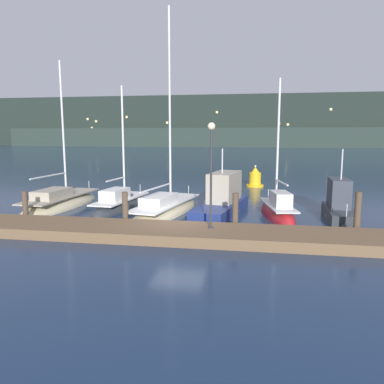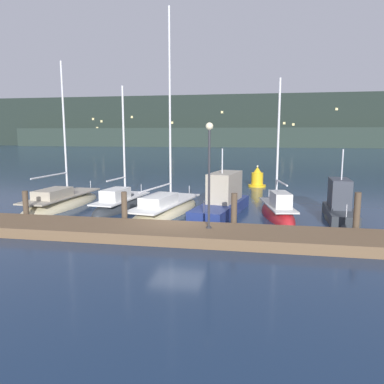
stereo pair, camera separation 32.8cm
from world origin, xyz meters
name	(u,v)px [view 1 (the left image)]	position (x,y,z in m)	size (l,w,h in m)	color
ground_plane	(178,229)	(0.00, 0.00, 0.00)	(400.00, 400.00, 0.00)	#192D4C
dock	(171,233)	(0.00, -1.52, 0.23)	(24.11, 2.80, 0.45)	brown
mooring_pile_0	(25,207)	(-8.04, 0.13, 0.80)	(0.28, 0.28, 1.60)	#4C3D2D
mooring_pile_1	(125,209)	(-2.68, 0.13, 0.85)	(0.28, 0.28, 1.71)	#4C3D2D
mooring_pile_2	(235,212)	(2.68, 0.13, 0.90)	(0.28, 0.28, 1.79)	#4C3D2D
mooring_pile_3	(357,214)	(8.04, 0.13, 0.99)	(0.28, 0.28, 1.99)	#4C3D2D
sailboat_berth_1	(61,205)	(-8.31, 4.13, 0.11)	(2.59, 7.90, 9.59)	beige
sailboat_berth_2	(121,206)	(-4.53, 4.47, 0.12)	(2.45, 6.46, 8.07)	#2D3338
sailboat_berth_3	(166,211)	(-1.44, 3.43, 0.14)	(3.47, 8.17, 12.00)	beige
motorboat_berth_4	(222,206)	(1.72, 3.98, 0.44)	(3.20, 7.11, 4.22)	navy
sailboat_berth_5	(278,214)	(4.82, 3.67, 0.14)	(2.35, 5.47, 8.21)	red
motorboat_berth_6	(339,212)	(8.02, 3.64, 0.37)	(1.67, 4.80, 4.27)	#2D3338
channel_buoy	(255,179)	(3.55, 15.50, 0.67)	(1.50, 1.50, 1.84)	gold
dock_lamppost	(211,159)	(1.69, -1.26, 3.43)	(0.32, 0.32, 4.52)	#2D2D33
hillside_backdrop	(242,123)	(-1.76, 124.77, 8.47)	(240.00, 23.00, 18.34)	#1E2823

